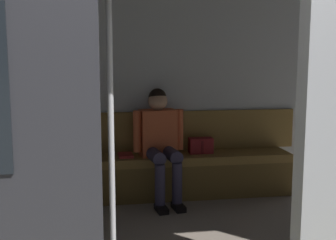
{
  "coord_description": "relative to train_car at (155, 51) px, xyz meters",
  "views": [
    {
      "loc": [
        0.52,
        2.07,
        1.54
      ],
      "look_at": [
        -0.05,
        -1.38,
        1.02
      ],
      "focal_mm": 46.35,
      "sensor_mm": 36.0,
      "label": 1
    }
  ],
  "objects": [
    {
      "name": "train_car",
      "position": [
        0.0,
        0.0,
        0.0
      ],
      "size": [
        6.4,
        2.97,
        2.37
      ],
      "color": "#ADAFB5",
      "rests_on": "ground_plane"
    },
    {
      "name": "handbag",
      "position": [
        -0.67,
        -1.21,
        -1.02
      ],
      "size": [
        0.26,
        0.15,
        0.17
      ],
      "color": "maroon",
      "rests_on": "bench_seat"
    },
    {
      "name": "grab_pole_door",
      "position": [
        0.38,
        0.88,
        -0.47
      ],
      "size": [
        0.04,
        0.04,
        2.23
      ],
      "primitive_type": "cylinder",
      "color": "silver",
      "rests_on": "ground_plane"
    },
    {
      "name": "bench_seat",
      "position": [
        -0.07,
        -1.14,
        -1.22
      ],
      "size": [
        3.18,
        0.44,
        0.47
      ],
      "color": "olive",
      "rests_on": "ground_plane"
    },
    {
      "name": "book",
      "position": [
        0.17,
        -1.18,
        -1.09
      ],
      "size": [
        0.16,
        0.22,
        0.03
      ],
      "primitive_type": "cube",
      "rotation": [
        0.0,
        0.0,
        0.03
      ],
      "color": "#B22D2D",
      "rests_on": "bench_seat"
    },
    {
      "name": "person_seated",
      "position": [
        -0.2,
        -1.09,
        -0.89
      ],
      "size": [
        0.55,
        0.71,
        1.2
      ],
      "color": "#CC5933",
      "rests_on": "ground_plane"
    }
  ]
}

